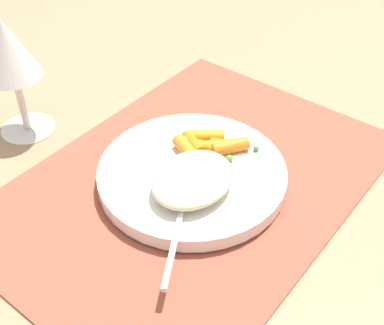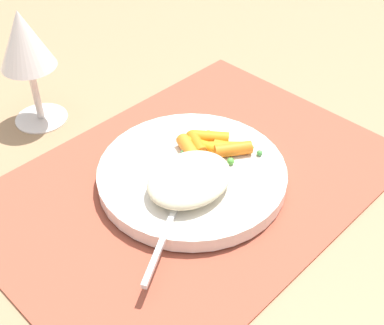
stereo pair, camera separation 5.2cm
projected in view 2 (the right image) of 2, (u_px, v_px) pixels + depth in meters
The scene contains 8 objects.
ground_plane at pixel (192, 183), 0.65m from camera, with size 2.40×2.40×0.00m, color #997551.
placemat at pixel (192, 182), 0.65m from camera, with size 0.50×0.36×0.01m, color #9E4733.
plate at pixel (192, 174), 0.64m from camera, with size 0.23×0.23×0.02m, color silver.
rice_mound at pixel (190, 179), 0.60m from camera, with size 0.11×0.09×0.03m, color beige.
carrot_portion at pixel (211, 146), 0.65m from camera, with size 0.08×0.08×0.02m.
pea_scatter at pixel (215, 150), 0.65m from camera, with size 0.09×0.09×0.01m.
fork at pixel (180, 197), 0.59m from camera, with size 0.19×0.11×0.01m.
wine_glass at pixel (24, 44), 0.67m from camera, with size 0.07×0.07×0.17m.
Camera 2 is at (-0.34, -0.33, 0.44)m, focal length 48.60 mm.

